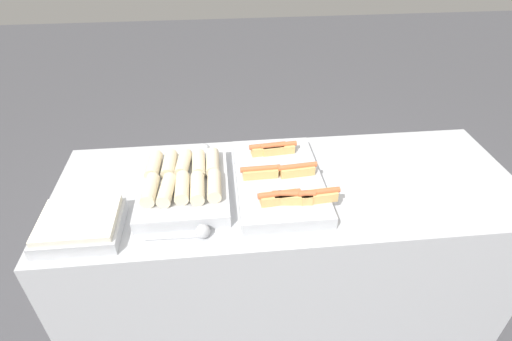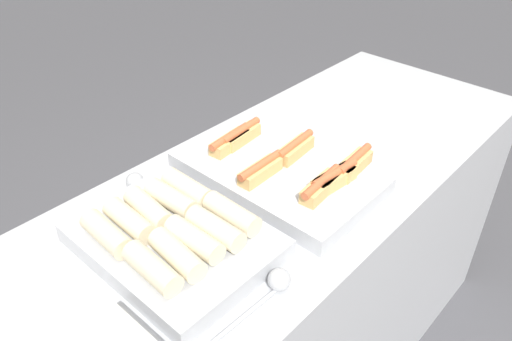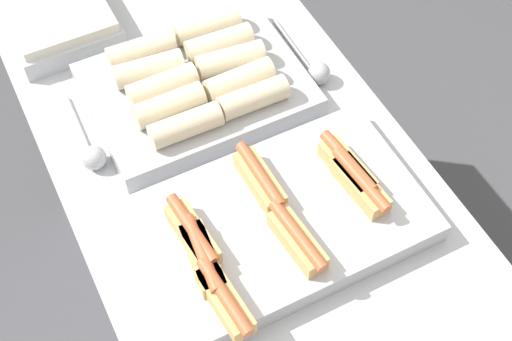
{
  "view_description": "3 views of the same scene",
  "coord_description": "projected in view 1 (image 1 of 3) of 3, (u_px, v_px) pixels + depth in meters",
  "views": [
    {
      "loc": [
        -0.27,
        -1.26,
        1.95
      ],
      "look_at": [
        -0.13,
        0.0,
        1.03
      ],
      "focal_mm": 28.0,
      "sensor_mm": 36.0,
      "label": 1
    },
    {
      "loc": [
        -0.93,
        -0.73,
        1.78
      ],
      "look_at": [
        -0.13,
        0.0,
        1.03
      ],
      "focal_mm": 35.0,
      "sensor_mm": 36.0,
      "label": 2
    },
    {
      "loc": [
        0.56,
        -0.35,
        2.14
      ],
      "look_at": [
        -0.13,
        0.0,
        1.03
      ],
      "focal_mm": 50.0,
      "sensor_mm": 36.0,
      "label": 3
    }
  ],
  "objects": [
    {
      "name": "tray_side_front",
      "position": [
        80.0,
        225.0,
        1.38
      ],
      "size": [
        0.28,
        0.24,
        0.07
      ],
      "color": "#B7BABF",
      "rests_on": "counter"
    },
    {
      "name": "tray_wraps",
      "position": [
        184.0,
        182.0,
        1.57
      ],
      "size": [
        0.35,
        0.46,
        0.1
      ],
      "color": "#B7BABF",
      "rests_on": "counter"
    },
    {
      "name": "counter",
      "position": [
        284.0,
        263.0,
        1.91
      ],
      "size": [
        1.89,
        0.71,
        0.95
      ],
      "color": "#B7BABF",
      "rests_on": "ground_plane"
    },
    {
      "name": "serving_spoon_far",
      "position": [
        201.0,
        150.0,
        1.8
      ],
      "size": [
        0.24,
        0.05,
        0.05
      ],
      "color": "#B2B5BA",
      "rests_on": "counter"
    },
    {
      "name": "ground_plane",
      "position": [
        280.0,
        321.0,
        2.18
      ],
      "size": [
        12.0,
        12.0,
        0.0
      ],
      "primitive_type": "plane",
      "color": "#4C4C51"
    },
    {
      "name": "tray_hotdogs",
      "position": [
        279.0,
        179.0,
        1.6
      ],
      "size": [
        0.37,
        0.55,
        0.1
      ],
      "color": "#B7BABF",
      "rests_on": "counter"
    },
    {
      "name": "serving_spoon_near",
      "position": [
        199.0,
        232.0,
        1.37
      ],
      "size": [
        0.22,
        0.05,
        0.05
      ],
      "color": "#B2B5BA",
      "rests_on": "counter"
    }
  ]
}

